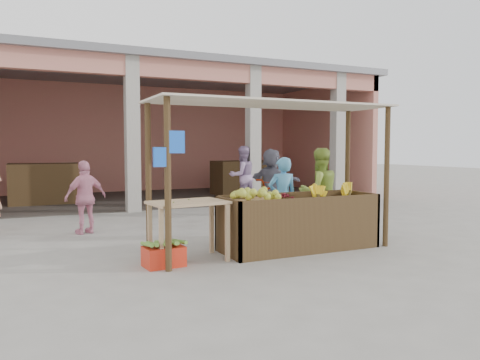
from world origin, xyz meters
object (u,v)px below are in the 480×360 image
vendor_green (319,190)px  side_table (188,211)px  fruit_stall (299,225)px  vendor_blue (283,195)px  motorcycle (253,201)px  red_crate (164,256)px

vendor_green → side_table: bearing=23.0°
side_table → fruit_stall: bearing=-7.3°
vendor_blue → vendor_green: (0.76, -0.07, 0.08)m
vendor_green → motorcycle: vendor_green is taller
red_crate → side_table: bearing=19.0°
side_table → vendor_blue: vendor_blue is taller
fruit_stall → motorcycle: size_ratio=1.36×
motorcycle → side_table: bearing=114.6°
side_table → vendor_green: 2.99m
red_crate → vendor_green: size_ratio=0.31×
vendor_green → motorcycle: (-0.54, 1.71, -0.38)m
side_table → motorcycle: 3.43m
fruit_stall → red_crate: size_ratio=4.78×
vendor_blue → motorcycle: size_ratio=0.83×
side_table → vendor_blue: size_ratio=0.73×
fruit_stall → vendor_green: size_ratio=1.48×
fruit_stall → side_table: (-1.91, 0.02, 0.34)m
red_crate → vendor_blue: 2.84m
red_crate → vendor_blue: (2.55, 1.06, 0.66)m
vendor_blue → fruit_stall: bearing=86.8°
side_table → vendor_green: (2.88, 0.80, 0.13)m
fruit_stall → vendor_green: vendor_green is taller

